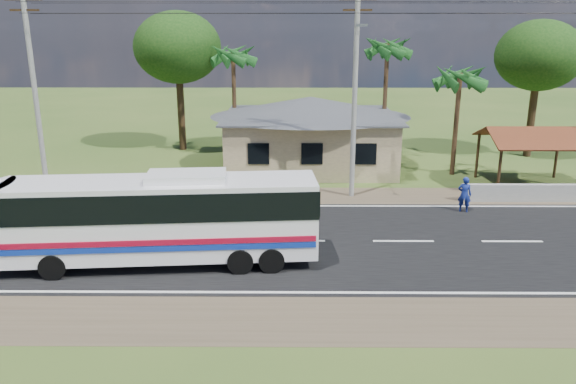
# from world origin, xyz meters

# --- Properties ---
(ground) EXTENTS (120.00, 120.00, 0.00)m
(ground) POSITION_xyz_m (0.00, 0.00, 0.00)
(ground) COLOR #304E1B
(ground) RESTS_ON ground
(road) EXTENTS (120.00, 16.00, 0.03)m
(road) POSITION_xyz_m (0.00, 0.00, 0.01)
(road) COLOR black
(road) RESTS_ON ground
(house) EXTENTS (12.40, 10.00, 5.00)m
(house) POSITION_xyz_m (1.00, 13.00, 2.64)
(house) COLOR tan
(house) RESTS_ON ground
(waiting_shed) EXTENTS (5.20, 4.48, 3.35)m
(waiting_shed) POSITION_xyz_m (13.00, 8.50, 2.73)
(waiting_shed) COLOR #362613
(waiting_shed) RESTS_ON ground
(concrete_barrier) EXTENTS (7.00, 0.30, 0.90)m
(concrete_barrier) POSITION_xyz_m (12.00, 5.60, 0.45)
(concrete_barrier) COLOR #9E9E99
(concrete_barrier) RESTS_ON ground
(utility_poles) EXTENTS (32.80, 2.22, 11.00)m
(utility_poles) POSITION_xyz_m (2.67, 6.49, 5.77)
(utility_poles) COLOR #9E9E99
(utility_poles) RESTS_ON ground
(palm_near) EXTENTS (2.80, 2.80, 6.70)m
(palm_near) POSITION_xyz_m (9.50, 11.00, 5.71)
(palm_near) COLOR #47301E
(palm_near) RESTS_ON ground
(palm_mid) EXTENTS (2.80, 2.80, 8.20)m
(palm_mid) POSITION_xyz_m (6.00, 15.50, 7.16)
(palm_mid) COLOR #47301E
(palm_mid) RESTS_ON ground
(palm_far) EXTENTS (2.80, 2.80, 7.70)m
(palm_far) POSITION_xyz_m (-4.00, 16.00, 6.68)
(palm_far) COLOR #47301E
(palm_far) RESTS_ON ground
(tree_behind_house) EXTENTS (6.00, 6.00, 9.61)m
(tree_behind_house) POSITION_xyz_m (-8.00, 18.00, 7.12)
(tree_behind_house) COLOR #47301E
(tree_behind_house) RESTS_ON ground
(tree_behind_shed) EXTENTS (5.60, 5.60, 9.02)m
(tree_behind_shed) POSITION_xyz_m (16.00, 16.00, 6.68)
(tree_behind_shed) COLOR #47301E
(tree_behind_shed) RESTS_ON ground
(coach_bus) EXTENTS (11.47, 3.31, 3.51)m
(coach_bus) POSITION_xyz_m (-4.86, -2.31, 2.01)
(coach_bus) COLOR white
(coach_bus) RESTS_ON ground
(motorcycle) EXTENTS (1.77, 0.68, 0.92)m
(motorcycle) POSITION_xyz_m (0.42, 6.95, 0.46)
(motorcycle) COLOR black
(motorcycle) RESTS_ON ground
(person) EXTENTS (0.74, 0.61, 1.74)m
(person) POSITION_xyz_m (8.10, 3.90, 0.87)
(person) COLOR navy
(person) RESTS_ON ground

